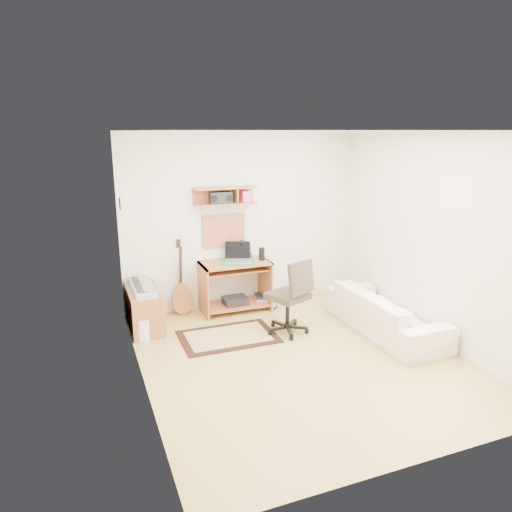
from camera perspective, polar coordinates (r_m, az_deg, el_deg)
name	(u,v)px	position (r m, az deg, el deg)	size (l,w,h in m)	color
floor	(300,358)	(5.73, 5.32, -12.19)	(3.60, 4.00, 0.01)	tan
ceiling	(306,130)	(5.10, 6.05, 14.92)	(3.60, 4.00, 0.01)	white
back_wall	(242,220)	(7.07, -1.67, 4.32)	(3.60, 0.01, 2.60)	silver
left_wall	(137,268)	(4.75, -14.18, -1.39)	(0.01, 4.00, 2.60)	silver
right_wall	(432,238)	(6.27, 20.58, 2.01)	(0.01, 4.00, 2.60)	silver
wall_shelf	(225,196)	(6.79, -3.73, 7.28)	(0.90, 0.25, 0.26)	#9E6437
cork_board	(224,231)	(6.98, -3.92, 3.07)	(0.64, 0.03, 0.49)	tan
wall_photo	(120,204)	(6.13, -16.10, 6.10)	(0.02, 0.20, 0.15)	#4C8CBF
desk	(235,286)	(6.97, -2.54, -3.69)	(1.00, 0.55, 0.75)	#9E6437
laptop	(238,253)	(6.82, -2.24, 0.41)	(0.37, 0.37, 0.28)	silver
speaker	(262,254)	(6.93, 0.71, 0.27)	(0.09, 0.09, 0.19)	black
desk_lamp	(244,249)	(7.01, -1.50, 0.86)	(0.10, 0.10, 0.29)	black
pencil_cup	(250,255)	(7.03, -0.78, 0.08)	(0.07, 0.07, 0.10)	#315593
boombox	(221,198)	(6.76, -4.31, 7.07)	(0.32, 0.14, 0.16)	black
rug	(228,337)	(6.22, -3.39, -9.71)	(1.23, 0.82, 0.02)	beige
task_chair	(288,296)	(6.18, 3.88, -4.83)	(0.52, 0.52, 1.02)	#34281E
cabinet	(144,309)	(6.56, -13.42, -6.24)	(0.40, 0.90, 0.55)	#9E6437
music_keyboard	(142,287)	(6.46, -13.59, -3.66)	(0.26, 0.84, 0.07)	#B2B5BA
guitar	(182,278)	(6.85, -9.01, -2.61)	(0.30, 0.19, 1.11)	#9F6731
waste_basket	(143,328)	(6.28, -13.53, -8.53)	(0.24, 0.24, 0.29)	white
printer	(268,299)	(7.29, 1.43, -5.26)	(0.39, 0.31, 0.15)	#A5A8AA
sofa	(386,306)	(6.46, 15.42, -5.84)	(1.87, 0.55, 0.73)	beige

